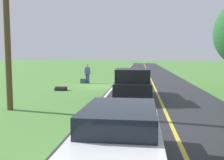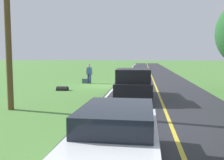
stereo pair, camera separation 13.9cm
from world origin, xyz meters
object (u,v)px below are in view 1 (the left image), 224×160
at_px(hitchhiker_walking, 88,73).
at_px(pickup_truck_passing, 132,82).
at_px(sedan_ahead_same_lane, 119,136).
at_px(suitcase_carried, 83,81).
at_px(utility_pole_roadside, 7,33).

xyz_separation_m(hitchhiker_walking, pickup_truck_passing, (-4.33, 7.78, -0.01)).
height_order(hitchhiker_walking, sedan_ahead_same_lane, hitchhiker_walking).
bearing_deg(pickup_truck_passing, sedan_ahead_same_lane, 89.88).
bearing_deg(sedan_ahead_same_lane, hitchhiker_walking, -75.87).
relative_size(suitcase_carried, utility_pole_roadside, 0.06).
distance_m(suitcase_carried, pickup_truck_passing, 9.07).
height_order(hitchhiker_walking, utility_pole_roadside, utility_pole_roadside).
height_order(suitcase_carried, sedan_ahead_same_lane, sedan_ahead_same_lane).
bearing_deg(sedan_ahead_same_lane, suitcase_carried, -74.48).
bearing_deg(pickup_truck_passing, utility_pole_roadside, 33.30).
distance_m(sedan_ahead_same_lane, utility_pole_roadside, 8.46).
relative_size(suitcase_carried, sedan_ahead_same_lane, 0.10).
xyz_separation_m(hitchhiker_walking, sedan_ahead_same_lane, (-4.31, 17.13, -0.23)).
relative_size(pickup_truck_passing, utility_pole_roadside, 0.76).
xyz_separation_m(suitcase_carried, utility_pole_roadside, (0.91, 11.41, 3.38)).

